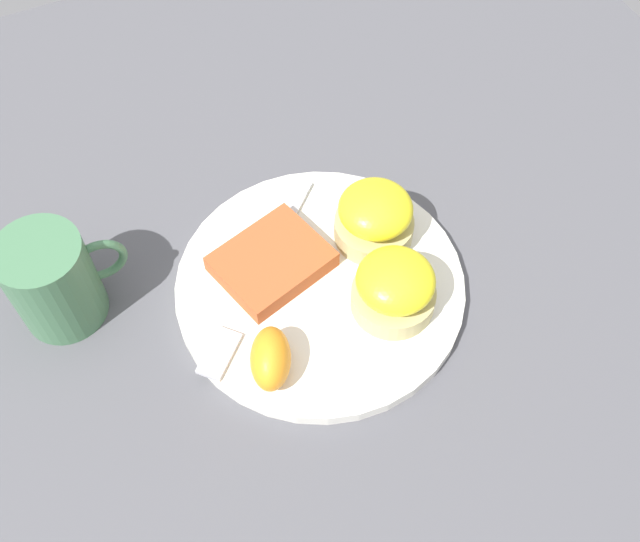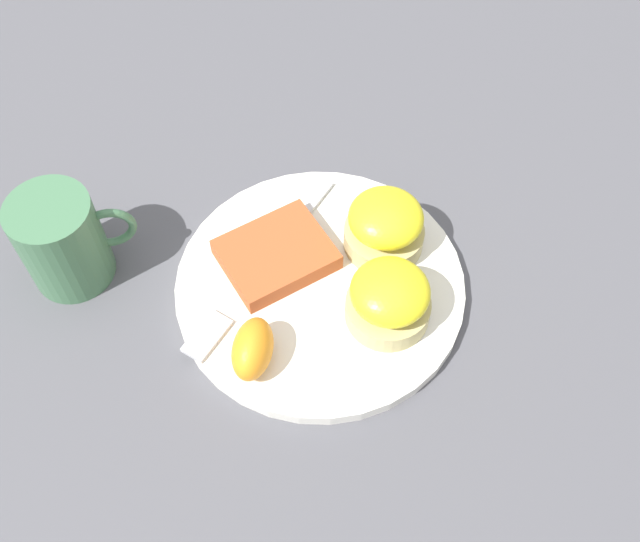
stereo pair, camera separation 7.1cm
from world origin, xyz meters
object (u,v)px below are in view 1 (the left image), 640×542
at_px(orange_wedge, 271,359).
at_px(cup, 54,281).
at_px(sandwich_benedict_left, 394,288).
at_px(hashbrown_patty, 272,262).
at_px(sandwich_benedict_right, 375,217).
at_px(fork, 255,285).

bearing_deg(orange_wedge, cup, 134.84).
height_order(sandwich_benedict_left, orange_wedge, sandwich_benedict_left).
height_order(hashbrown_patty, orange_wedge, orange_wedge).
xyz_separation_m(sandwich_benedict_left, sandwich_benedict_right, (0.02, 0.08, 0.00)).
bearing_deg(sandwich_benedict_right, cup, 169.35).
xyz_separation_m(hashbrown_patty, cup, (-0.19, 0.05, 0.03)).
relative_size(sandwich_benedict_left, orange_wedge, 1.32).
distance_m(sandwich_benedict_left, cup, 0.31).
bearing_deg(sandwich_benedict_left, orange_wedge, -173.98).
distance_m(sandwich_benedict_left, hashbrown_patty, 0.12).
relative_size(sandwich_benedict_right, hashbrown_patty, 0.78).
xyz_separation_m(sandwich_benedict_left, hashbrown_patty, (-0.09, 0.09, -0.02)).
height_order(sandwich_benedict_right, cup, cup).
bearing_deg(fork, sandwich_benedict_right, 2.55).
distance_m(fork, cup, 0.18).
xyz_separation_m(orange_wedge, fork, (0.02, 0.09, -0.02)).
bearing_deg(orange_wedge, sandwich_benedict_left, 6.02).
distance_m(orange_wedge, cup, 0.21).
relative_size(hashbrown_patty, orange_wedge, 1.70).
bearing_deg(sandwich_benedict_left, hashbrown_patty, 134.42).
relative_size(sandwich_benedict_left, cup, 0.71).
distance_m(sandwich_benedict_right, hashbrown_patty, 0.11).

